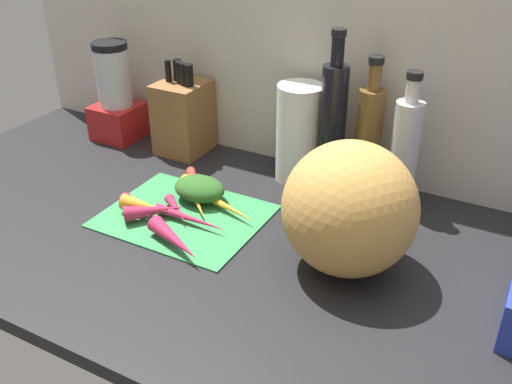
{
  "coord_description": "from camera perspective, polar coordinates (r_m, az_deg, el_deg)",
  "views": [
    {
      "loc": [
        50.6,
        -84.02,
        65.87
      ],
      "look_at": [
        2.41,
        5.17,
        8.52
      ],
      "focal_mm": 40.13,
      "sensor_mm": 36.0,
      "label": 1
    }
  ],
  "objects": [
    {
      "name": "carrot_5",
      "position": [
        1.13,
        -8.11,
        -4.76
      ],
      "size": [
        15.57,
        9.37,
        3.57
      ],
      "primitive_type": "cone",
      "rotation": [
        0.0,
        1.57,
        -0.41
      ],
      "color": "#B2264C",
      "rests_on": "cutting_board"
    },
    {
      "name": "wall_back",
      "position": [
        1.37,
        5.92,
        14.2
      ],
      "size": [
        170.0,
        3.0,
        60.0
      ],
      "primitive_type": "cube",
      "color": "beige",
      "rests_on": "ground_plane"
    },
    {
      "name": "ground_plane",
      "position": [
        1.19,
        -2.21,
        -5.01
      ],
      "size": [
        170.0,
        80.0,
        3.0
      ],
      "primitive_type": "cube",
      "color": "black"
    },
    {
      "name": "carrot_greens_pile",
      "position": [
        1.29,
        -5.65,
        0.34
      ],
      "size": [
        11.99,
        9.22,
        5.07
      ],
      "primitive_type": "ellipsoid",
      "color": "#2D6023",
      "rests_on": "cutting_board"
    },
    {
      "name": "bottle_2",
      "position": [
        1.27,
        14.56,
        3.94
      ],
      "size": [
        6.04,
        6.04,
        30.78
      ],
      "color": "silver",
      "rests_on": "ground_plane"
    },
    {
      "name": "carrot_0",
      "position": [
        1.29,
        -5.26,
        -0.09
      ],
      "size": [
        15.88,
        9.07,
        2.82
      ],
      "primitive_type": "cone",
      "rotation": [
        0.0,
        1.57,
        -0.41
      ],
      "color": "orange",
      "rests_on": "cutting_board"
    },
    {
      "name": "winter_squash",
      "position": [
        1.04,
        9.29,
        -1.68
      ],
      "size": [
        24.78,
        24.02,
        25.24
      ],
      "primitive_type": "ellipsoid",
      "color": "gold",
      "rests_on": "ground_plane"
    },
    {
      "name": "carrot_3",
      "position": [
        1.24,
        -10.13,
        -1.85
      ],
      "size": [
        11.71,
        11.02,
        3.46
      ],
      "primitive_type": "cone",
      "rotation": [
        0.0,
        1.57,
        0.73
      ],
      "color": "#B2264C",
      "rests_on": "cutting_board"
    },
    {
      "name": "carrot_4",
      "position": [
        1.25,
        -7.93,
        -1.74
      ],
      "size": [
        9.93,
        8.18,
        2.2
      ],
      "primitive_type": "cone",
      "rotation": [
        0.0,
        1.57,
        -0.64
      ],
      "color": "#B2264C",
      "rests_on": "cutting_board"
    },
    {
      "name": "carrot_1",
      "position": [
        1.25,
        -3.03,
        -1.43
      ],
      "size": [
        17.32,
        7.1,
        2.29
      ],
      "primitive_type": "cone",
      "rotation": [
        0.0,
        1.57,
        -0.29
      ],
      "color": "orange",
      "rests_on": "cutting_board"
    },
    {
      "name": "cutting_board",
      "position": [
        1.25,
        -7.15,
        -2.32
      ],
      "size": [
        33.65,
        27.41,
        0.8
      ],
      "primitive_type": "cube",
      "color": "#338C4C",
      "rests_on": "ground_plane"
    },
    {
      "name": "knife_block",
      "position": [
        1.51,
        -7.27,
        7.52
      ],
      "size": [
        11.86,
        13.11,
        24.27
      ],
      "color": "brown",
      "rests_on": "ground_plane"
    },
    {
      "name": "paper_towel_roll",
      "position": [
        1.35,
        4.31,
        5.83
      ],
      "size": [
        10.79,
        10.79,
        23.53
      ],
      "primitive_type": "cylinder",
      "color": "white",
      "rests_on": "ground_plane"
    },
    {
      "name": "carrot_2",
      "position": [
        1.25,
        -11.0,
        -1.41
      ],
      "size": [
        11.4,
        4.65,
        3.49
      ],
      "primitive_type": "cone",
      "rotation": [
        0.0,
        1.57,
        0.11
      ],
      "color": "orange",
      "rests_on": "cutting_board"
    },
    {
      "name": "carrot_7",
      "position": [
        1.21,
        -6.52,
        -2.67
      ],
      "size": [
        17.81,
        2.71,
        2.17
      ],
      "primitive_type": "cone",
      "rotation": [
        0.0,
        1.57,
        -0.03
      ],
      "color": "#B2264C",
      "rests_on": "cutting_board"
    },
    {
      "name": "blender_appliance",
      "position": [
        1.62,
        -13.81,
        9.11
      ],
      "size": [
        12.19,
        12.19,
        26.8
      ],
      "color": "red",
      "rests_on": "ground_plane"
    },
    {
      "name": "carrot_8",
      "position": [
        1.33,
        -6.04,
        0.52
      ],
      "size": [
        12.76,
        13.75,
        2.29
      ],
      "primitive_type": "cone",
      "rotation": [
        0.0,
        1.57,
        -0.83
      ],
      "color": "red",
      "rests_on": "cutting_board"
    },
    {
      "name": "carrot_9",
      "position": [
        1.28,
        -6.06,
        -0.68
      ],
      "size": [
        14.48,
        14.01,
        2.18
      ],
      "primitive_type": "cone",
      "rotation": [
        0.0,
        1.57,
        -0.76
      ],
      "color": "orange",
      "rests_on": "cutting_board"
    },
    {
      "name": "bottle_1",
      "position": [
        1.31,
        11.13,
        5.31
      ],
      "size": [
        5.96,
        5.96,
        32.0
      ],
      "color": "brown",
      "rests_on": "ground_plane"
    },
    {
      "name": "bottle_0",
      "position": [
        1.3,
        7.63,
        6.58
      ],
      "size": [
        5.93,
        5.93,
        37.4
      ],
      "color": "black",
      "rests_on": "ground_plane"
    },
    {
      "name": "carrot_6",
      "position": [
        1.26,
        -11.77,
        -1.53
      ],
      "size": [
        10.73,
        6.37,
        2.93
      ],
      "primitive_type": "cone",
      "rotation": [
        0.0,
        1.57,
        -0.36
      ],
      "color": "#B2264C",
      "rests_on": "cutting_board"
    }
  ]
}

